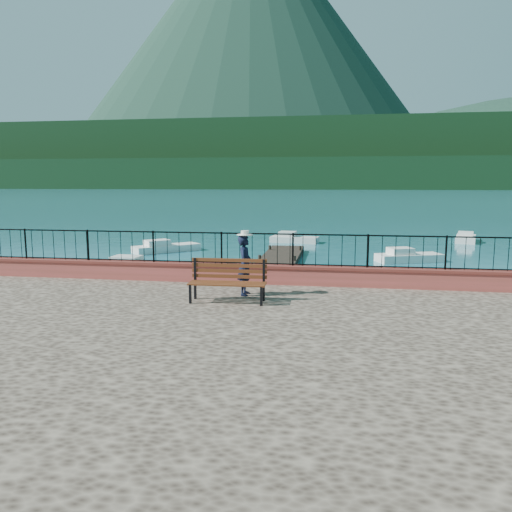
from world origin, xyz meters
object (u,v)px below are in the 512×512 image
(park_bench, at_px, (228,290))
(boat_3, at_px, (167,245))
(boat_2, at_px, (409,254))
(boat_5, at_px, (466,236))
(boat_0, at_px, (138,264))
(boat_1, at_px, (363,281))
(boat_4, at_px, (295,237))
(person, at_px, (245,265))

(park_bench, relative_size, boat_3, 0.49)
(boat_2, bearing_deg, boat_5, 42.05)
(park_bench, distance_m, boat_0, 11.95)
(boat_1, relative_size, boat_3, 0.88)
(boat_1, bearing_deg, boat_3, 134.37)
(boat_3, height_order, boat_4, same)
(boat_4, height_order, boat_5, same)
(boat_0, xyz_separation_m, boat_4, (6.39, 13.08, 0.00))
(boat_0, relative_size, boat_2, 1.08)
(boat_4, bearing_deg, boat_3, -132.54)
(boat_5, bearing_deg, boat_2, 167.10)
(park_bench, height_order, boat_2, park_bench)
(park_bench, height_order, boat_0, park_bench)
(boat_4, bearing_deg, boat_5, 19.47)
(person, xyz_separation_m, boat_1, (3.52, 6.56, -1.63))
(park_bench, xyz_separation_m, boat_2, (6.68, 15.33, -1.13))
(boat_4, bearing_deg, boat_0, -107.58)
(park_bench, relative_size, boat_2, 0.57)
(person, bearing_deg, boat_0, 36.48)
(person, bearing_deg, park_bench, 160.87)
(boat_5, bearing_deg, boat_1, 170.45)
(boat_3, relative_size, boat_5, 1.24)
(boat_0, relative_size, boat_3, 0.92)
(boat_2, distance_m, boat_5, 11.35)
(boat_1, xyz_separation_m, boat_5, (8.17, 17.91, 0.00))
(boat_3, bearing_deg, park_bench, -108.77)
(boat_2, distance_m, boat_3, 14.38)
(boat_1, bearing_deg, person, -123.97)
(person, distance_m, boat_0, 11.46)
(person, distance_m, boat_5, 27.17)
(boat_2, bearing_deg, boat_0, -177.87)
(boat_2, bearing_deg, person, -133.93)
(boat_1, relative_size, boat_5, 1.09)
(boat_3, bearing_deg, boat_0, -124.61)
(person, relative_size, boat_3, 0.40)
(boat_2, relative_size, boat_5, 1.06)
(boat_5, bearing_deg, boat_3, 128.12)
(boat_3, distance_m, boat_4, 9.55)
(boat_3, xyz_separation_m, boat_5, (19.59, 8.37, 0.00))
(park_bench, bearing_deg, boat_0, 122.02)
(park_bench, height_order, boat_3, park_bench)
(person, relative_size, boat_0, 0.44)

